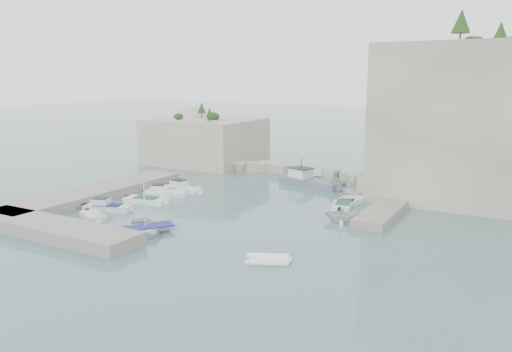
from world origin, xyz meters
The scene contains 22 objects.
ground centered at (0.00, 0.00, 0.00)m, with size 400.00×400.00×0.00m, color slate.
cliff_east centered at (23.00, 23.00, 8.50)m, with size 26.00×22.00×17.00m, color beige.
cliff_terrace centered at (13.00, 18.00, 1.25)m, with size 8.00×10.00×2.50m, color beige.
outcrop_west centered at (-20.00, 25.00, 3.50)m, with size 16.00×14.00×7.00m, color beige.
quay_west centered at (-17.00, -1.00, 0.55)m, with size 5.00×24.00×1.10m, color #9E9689.
quay_south centered at (-10.00, -12.50, 0.55)m, with size 18.00×4.00×1.10m, color #9E9689.
ledge_east centered at (13.50, 10.00, 0.40)m, with size 3.00×16.00×0.80m, color #9E9689.
breakwater centered at (-1.00, 22.00, 0.70)m, with size 28.00×3.00×1.40m, color beige.
motorboat_a centered at (-10.34, 6.64, 0.00)m, with size 5.91×1.76×1.40m, color silver, non-canonical shape.
motorboat_b centered at (-10.89, 3.81, 0.00)m, with size 5.23×1.71×1.40m, color white, non-canonical shape.
motorboat_c centered at (-10.50, 0.22, 0.00)m, with size 5.30×1.93×0.70m, color white, non-canonical shape.
motorboat_d centered at (-11.73, -4.26, 0.00)m, with size 5.41×1.61×1.40m, color silver, non-canonical shape.
motorboat_e centered at (-10.64, -7.22, 0.00)m, with size 3.84×1.57×0.70m, color silver, non-canonical shape.
rowboat centered at (-3.36, -7.92, 0.00)m, with size 3.79×5.31×1.10m, color silver.
inflatable_dinghy centered at (9.44, -9.07, 0.00)m, with size 3.50×1.70×0.44m, color white, non-canonical shape.
tender_east_a centered at (10.67, 3.69, 0.00)m, with size 3.00×3.48×1.83m, color silver.
tender_east_b centered at (9.01, 8.73, 0.00)m, with size 5.01×1.71×0.70m, color white, non-canonical shape.
tender_east_c centered at (9.19, 11.26, 0.00)m, with size 5.42×1.75×0.70m, color silver, non-canonical shape.
tender_east_d centered at (9.45, 13.10, 0.00)m, with size 1.54×4.09×1.58m, color silver.
work_boat centered at (1.72, 17.28, 0.00)m, with size 9.51×2.81×2.20m, color slate, non-canonical shape.
rowboat_mast centered at (-3.36, -7.92, 2.65)m, with size 0.10×0.10×4.20m, color white.
vegetation centered at (17.83, 24.40, 17.93)m, with size 53.48×13.88×13.40m.
Camera 1 is at (25.89, -40.03, 13.38)m, focal length 35.00 mm.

